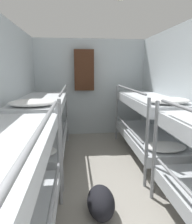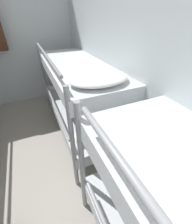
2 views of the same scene
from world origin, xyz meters
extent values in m
cube|color=silver|center=(1.29, 2.53, 1.11)|extent=(0.06, 5.18, 2.22)
cube|color=silver|center=(0.00, 5.09, 1.11)|extent=(2.65, 0.06, 2.22)
cylinder|color=gray|center=(0.55, 2.46, 0.60)|extent=(0.04, 0.04, 1.20)
cylinder|color=gray|center=(0.55, 2.71, 0.60)|extent=(0.04, 0.04, 1.20)
cylinder|color=gray|center=(0.55, 4.60, 0.60)|extent=(0.04, 0.04, 1.20)
cube|color=silver|center=(0.90, 3.66, 0.34)|extent=(0.72, 1.93, 0.15)
ellipsoid|color=white|center=(0.90, 2.93, 0.46)|extent=(0.57, 0.40, 0.09)
cylinder|color=gray|center=(0.55, 3.66, 0.55)|extent=(0.03, 1.64, 0.03)
cube|color=silver|center=(0.90, 3.66, 1.00)|extent=(0.72, 1.93, 0.15)
ellipsoid|color=white|center=(0.90, 2.93, 1.12)|extent=(0.57, 0.40, 0.09)
cylinder|color=gray|center=(0.55, 3.66, 1.22)|extent=(0.03, 1.64, 0.03)
camera|label=1|loc=(-0.35, 0.37, 1.52)|focal=32.00mm
camera|label=2|loc=(0.34, 1.73, 1.62)|focal=24.00mm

